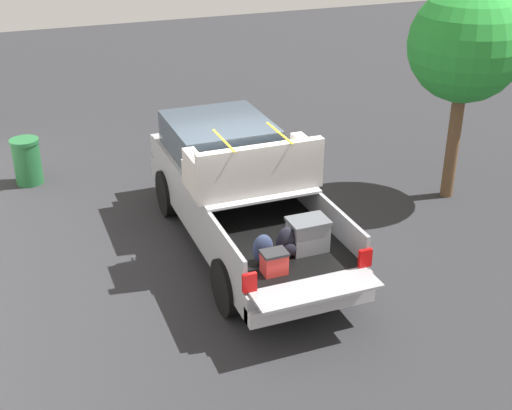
% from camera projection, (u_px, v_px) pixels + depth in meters
% --- Properties ---
extents(ground_plane, '(40.00, 40.00, 0.00)m').
position_uv_depth(ground_plane, '(244.00, 247.00, 12.07)').
color(ground_plane, '#262628').
extents(pickup_truck, '(6.05, 2.08, 2.23)m').
position_uv_depth(pickup_truck, '(236.00, 187.00, 11.94)').
color(pickup_truck, gray).
rests_on(pickup_truck, ground_plane).
extents(tree_background, '(2.17, 2.17, 4.18)m').
position_uv_depth(tree_background, '(466.00, 46.00, 12.62)').
color(tree_background, brown).
rests_on(tree_background, ground_plane).
extents(trash_can, '(0.60, 0.60, 0.98)m').
position_uv_depth(trash_can, '(27.00, 161.00, 14.31)').
color(trash_can, '#1E592D').
rests_on(trash_can, ground_plane).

